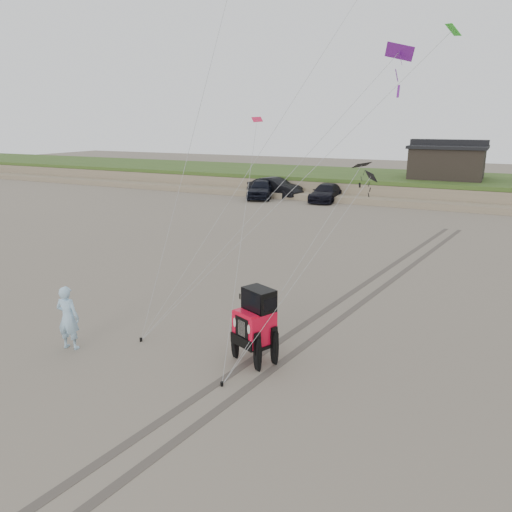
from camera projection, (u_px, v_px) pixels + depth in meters
The scene contains 12 objects.
ground at pixel (207, 376), 13.38m from camera, with size 160.00×160.00×0.00m, color #6B6054.
dune_ridge at pixel (422, 187), 45.65m from camera, with size 160.00×14.25×1.73m.
cabin at pixel (447, 161), 43.74m from camera, with size 6.40×5.40×3.35m.
truck_a at pixel (261, 189), 43.96m from camera, with size 2.01×5.00×1.70m, color black.
truck_b at pixel (275, 187), 45.01m from camera, with size 1.80×5.15×1.70m, color black.
truck_c at pixel (326, 193), 42.39m from camera, with size 2.03×4.99×1.45m, color black.
jeep at pixel (255, 333), 13.97m from camera, with size 1.98×4.60×1.71m, color red, non-canonical shape.
man at pixel (68, 318), 14.76m from camera, with size 0.71×0.47×1.96m, color #94BEE5.
kite_flock at pixel (372, 45), 17.74m from camera, with size 8.43×6.68×8.91m.
stake_main at pixel (141, 340), 15.45m from camera, with size 0.08×0.08×0.12m, color black.
stake_aux at pixel (222, 384), 12.84m from camera, with size 0.08×0.08×0.12m, color black.
tire_tracks at pixel (359, 296), 19.46m from camera, with size 5.22×29.74×0.01m.
Camera 1 is at (6.50, -10.26, 6.60)m, focal length 35.00 mm.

